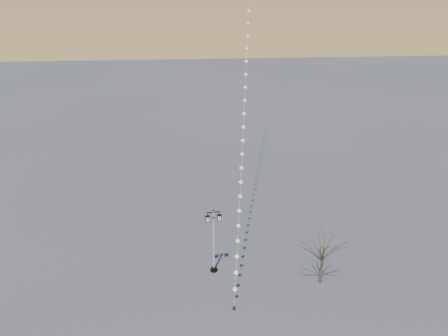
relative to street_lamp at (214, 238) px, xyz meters
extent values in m
plane|color=#444445|center=(0.65, -3.61, -2.92)|extent=(300.00, 300.00, 0.00)
cylinder|color=black|center=(0.00, 0.00, -2.84)|extent=(0.59, 0.59, 0.17)
cylinder|color=black|center=(0.00, 0.00, -2.68)|extent=(0.42, 0.42, 0.15)
cylinder|color=silver|center=(0.00, 0.00, -0.15)|extent=(0.14, 0.14, 4.92)
cylinder|color=black|center=(0.00, 0.00, 1.74)|extent=(0.21, 0.21, 0.06)
cube|color=black|center=(0.00, 0.00, 2.16)|extent=(1.00, 0.16, 0.06)
sphere|color=black|center=(0.00, 0.00, 2.28)|extent=(0.15, 0.15, 0.15)
pyramid|color=black|center=(-0.44, -0.05, 2.00)|extent=(0.46, 0.46, 0.15)
cube|color=beige|center=(-0.44, -0.05, 1.68)|extent=(0.27, 0.27, 0.36)
cube|color=black|center=(-0.44, -0.05, 1.48)|extent=(0.31, 0.31, 0.04)
pyramid|color=black|center=(0.44, 0.05, 2.00)|extent=(0.46, 0.46, 0.15)
cube|color=beige|center=(0.44, 0.05, 1.68)|extent=(0.27, 0.27, 0.36)
cube|color=black|center=(0.44, 0.05, 1.48)|extent=(0.31, 0.31, 0.04)
cone|color=#453A2D|center=(7.79, -2.51, -1.80)|extent=(0.27, 0.27, 2.25)
cylinder|color=black|center=(0.89, -4.88, -2.82)|extent=(0.20, 0.20, 0.20)
cylinder|color=black|center=(0.89, -4.88, -2.80)|extent=(0.03, 0.03, 0.25)
cone|color=#D94928|center=(4.17, 10.89, 13.06)|extent=(0.08, 0.08, 0.28)
cylinder|color=white|center=(0.89, -4.88, -2.32)|extent=(0.02, 0.02, 0.80)
camera|label=1|loc=(-2.97, -30.32, 16.77)|focal=36.10mm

